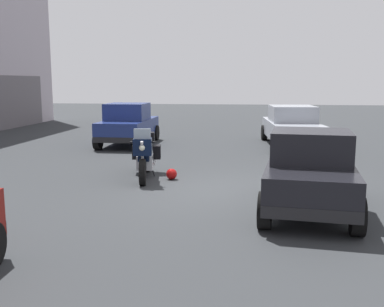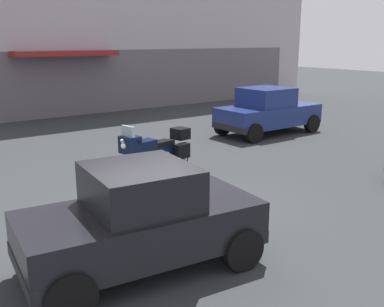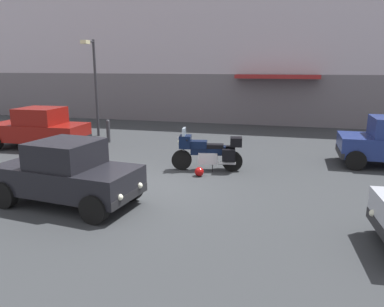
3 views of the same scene
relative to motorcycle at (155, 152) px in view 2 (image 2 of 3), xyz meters
The scene contains 5 objects.
ground_plane 2.55m from the motorcycle, 120.68° to the right, with size 80.00×80.00×0.00m, color #2D3033.
motorcycle is the anchor object (origin of this frame).
helmet 0.87m from the motorcycle, 99.65° to the right, with size 0.28×0.28×0.28m, color #990C0C.
car_compact_side 4.60m from the motorcycle, 124.23° to the right, with size 3.59×2.04×1.56m.
car_wagon_end 6.30m from the motorcycle, 18.94° to the left, with size 3.88×1.79×1.64m.
Camera 2 is at (-4.31, -6.94, 3.27)m, focal length 42.29 mm.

